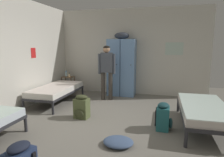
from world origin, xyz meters
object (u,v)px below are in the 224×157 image
(lotion_bottle, at_px, (69,75))
(backpack_teal, at_px, (163,117))
(locker_bank, at_px, (122,66))
(shelf_unit, at_px, (68,83))
(bed_left_rear, at_px, (57,90))
(water_bottle, at_px, (66,74))
(backpack_olive, at_px, (82,107))
(bed_right, at_px, (204,110))
(clothes_pile_denim, at_px, (118,142))
(person_traveler, at_px, (107,68))

(lotion_bottle, relative_size, backpack_teal, 0.26)
(locker_bank, relative_size, shelf_unit, 3.63)
(locker_bank, distance_m, shelf_unit, 2.00)
(bed_left_rear, relative_size, water_bottle, 9.32)
(water_bottle, xyz_separation_m, backpack_olive, (1.52, -2.22, -0.40))
(bed_left_rear, distance_m, backpack_olive, 1.54)
(bed_right, bearing_deg, locker_bank, 134.39)
(shelf_unit, distance_m, clothes_pile_denim, 4.10)
(bed_right, height_order, water_bottle, water_bottle)
(water_bottle, relative_size, lotion_bottle, 1.43)
(locker_bank, distance_m, clothes_pile_denim, 3.52)
(person_traveler, height_order, lotion_bottle, person_traveler)
(bed_left_rear, relative_size, backpack_olive, 3.45)
(shelf_unit, height_order, backpack_teal, shelf_unit)
(backpack_teal, height_order, clothes_pile_denim, backpack_teal)
(backpack_olive, distance_m, backpack_teal, 1.83)
(backpack_teal, bearing_deg, lotion_bottle, 144.00)
(shelf_unit, xyz_separation_m, backpack_olive, (1.44, -2.20, -0.09))
(locker_bank, xyz_separation_m, lotion_bottle, (-1.82, -0.16, -0.34))
(shelf_unit, xyz_separation_m, water_bottle, (-0.08, 0.02, 0.32))
(locker_bank, relative_size, water_bottle, 10.15)
(water_bottle, relative_size, backpack_olive, 0.37)
(bed_left_rear, distance_m, water_bottle, 1.33)
(locker_bank, bearing_deg, backpack_teal, -61.08)
(shelf_unit, relative_size, water_bottle, 2.80)
(lotion_bottle, relative_size, backpack_olive, 0.26)
(water_bottle, height_order, backpack_teal, water_bottle)
(person_traveler, relative_size, lotion_bottle, 11.61)
(backpack_teal, relative_size, clothes_pile_denim, 1.06)
(lotion_bottle, distance_m, backpack_olive, 2.59)
(backpack_teal, bearing_deg, bed_right, 19.96)
(locker_bank, height_order, bed_right, locker_bank)
(bed_left_rear, xyz_separation_m, clothes_pile_denim, (2.29, -1.98, -0.32))
(bed_left_rear, height_order, backpack_teal, backpack_teal)
(shelf_unit, distance_m, bed_right, 4.56)
(lotion_bottle, height_order, clothes_pile_denim, lotion_bottle)
(backpack_olive, bearing_deg, shelf_unit, 123.25)
(bed_right, distance_m, water_bottle, 4.64)
(bed_left_rear, distance_m, lotion_bottle, 1.23)
(shelf_unit, relative_size, backpack_olive, 1.04)
(lotion_bottle, bearing_deg, bed_left_rear, -81.44)
(shelf_unit, height_order, person_traveler, person_traveler)
(bed_right, height_order, clothes_pile_denim, bed_right)
(bed_right, relative_size, water_bottle, 9.32)
(bed_right, distance_m, bed_left_rear, 3.90)
(backpack_teal, bearing_deg, water_bottle, 144.55)
(water_bottle, distance_m, backpack_teal, 4.13)
(clothes_pile_denim, bearing_deg, lotion_bottle, 127.89)
(bed_left_rear, bearing_deg, backpack_teal, -20.51)
(water_bottle, height_order, backpack_olive, water_bottle)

